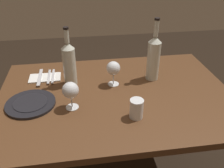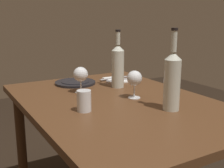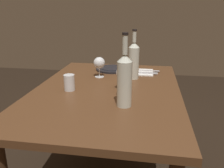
# 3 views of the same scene
# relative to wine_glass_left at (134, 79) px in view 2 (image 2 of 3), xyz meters

# --- Properties ---
(dining_table) EXTENTS (1.30, 0.90, 0.74)m
(dining_table) POSITION_rel_wine_glass_left_xyz_m (-0.00, 0.10, -0.19)
(dining_table) COLOR #56351E
(dining_table) RESTS_ON ground
(wine_glass_left) EXTENTS (0.08, 0.08, 0.15)m
(wine_glass_left) POSITION_rel_wine_glass_left_xyz_m (0.00, 0.00, 0.00)
(wine_glass_left) COLOR white
(wine_glass_left) RESTS_ON dining_table
(wine_glass_right) EXTENTS (0.08, 0.08, 0.15)m
(wine_glass_right) POSITION_rel_wine_glass_left_xyz_m (0.24, 0.20, -0.00)
(wine_glass_right) COLOR white
(wine_glass_right) RESTS_ON dining_table
(wine_bottle) EXTENTS (0.08, 0.08, 0.38)m
(wine_bottle) POSITION_rel_wine_glass_left_xyz_m (-0.25, -0.04, 0.04)
(wine_bottle) COLOR silver
(wine_bottle) RESTS_ON dining_table
(wine_bottle_second) EXTENTS (0.07, 0.07, 0.35)m
(wine_bottle_second) POSITION_rel_wine_glass_left_xyz_m (0.25, -0.05, 0.03)
(wine_bottle_second) COLOR silver
(wine_bottle_second) RESTS_ON dining_table
(water_tumbler) EXTENTS (0.07, 0.07, 0.10)m
(water_tumbler) POSITION_rel_wine_glass_left_xyz_m (-0.06, 0.32, -0.06)
(water_tumbler) COLOR white
(water_tumbler) RESTS_ON dining_table
(dinner_plate) EXTENTS (0.26, 0.26, 0.02)m
(dinner_plate) POSITION_rel_wine_glass_left_xyz_m (0.46, 0.14, -0.10)
(dinner_plate) COLOR black
(dinner_plate) RESTS_ON dining_table
(folded_napkin) EXTENTS (0.19, 0.11, 0.01)m
(folded_napkin) POSITION_rel_wine_glass_left_xyz_m (0.41, -0.13, -0.10)
(folded_napkin) COLOR white
(folded_napkin) RESTS_ON dining_table
(fork_inner) EXTENTS (0.02, 0.18, 0.00)m
(fork_inner) POSITION_rel_wine_glass_left_xyz_m (0.38, -0.13, -0.09)
(fork_inner) COLOR silver
(fork_inner) RESTS_ON folded_napkin
(fork_outer) EXTENTS (0.02, 0.18, 0.00)m
(fork_outer) POSITION_rel_wine_glass_left_xyz_m (0.36, -0.13, -0.09)
(fork_outer) COLOR silver
(fork_outer) RESTS_ON folded_napkin
(table_knife) EXTENTS (0.02, 0.21, 0.00)m
(table_knife) POSITION_rel_wine_glass_left_xyz_m (0.44, -0.13, -0.09)
(table_knife) COLOR silver
(table_knife) RESTS_ON folded_napkin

